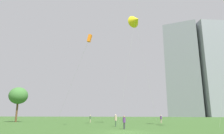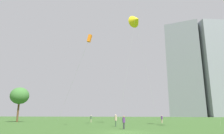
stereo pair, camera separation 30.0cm
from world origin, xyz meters
The scene contains 10 objects.
ground centered at (0.00, 0.00, 0.00)m, with size 280.00×280.00×0.00m, color #335623.
person_standing_0 centered at (-0.69, 3.96, 0.91)m, with size 0.35×0.35×1.57m.
person_standing_1 centered at (-2.64, 9.05, 1.00)m, with size 0.38×0.38×1.72m.
person_standing_2 centered at (4.42, 22.95, 0.93)m, with size 0.36×0.36×1.61m.
person_standing_3 centered at (-10.58, 22.12, 0.92)m, with size 0.35×0.35×1.59m.
kite_flying_0 centered at (0.30, 15.26, 19.68)m, with size 4.84×11.06×20.94m.
kite_flying_4 centered at (-6.31, 6.75, 13.10)m, with size 8.13×6.41×13.79m.
park_tree_0 centered at (-28.93, 22.44, 6.13)m, with size 4.37×4.37×8.18m.
distant_highrise_0 centered at (48.12, 137.39, 35.43)m, with size 19.77×17.01×70.86m, color gray.
distant_highrise_1 centered at (27.64, 139.87, 36.10)m, with size 24.83×17.08×72.21m, color gray.
Camera 2 is at (3.07, -21.18, 1.72)m, focal length 32.32 mm.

